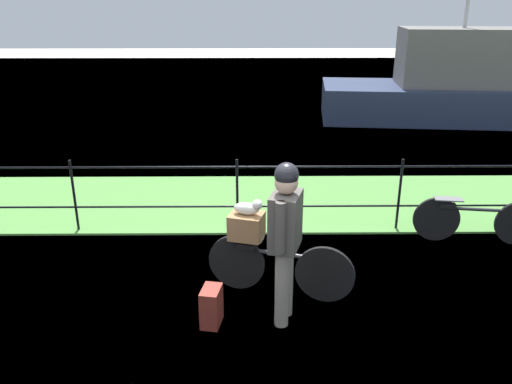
{
  "coord_description": "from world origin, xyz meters",
  "views": [
    {
      "loc": [
        0.19,
        -4.35,
        3.09
      ],
      "look_at": [
        0.25,
        1.41,
        0.9
      ],
      "focal_mm": 35.88,
      "sensor_mm": 36.0,
      "label": 1
    }
  ],
  "objects_px": {
    "bicycle_main": "(278,266)",
    "terrier_dog": "(249,208)",
    "wooden_crate": "(247,226)",
    "moored_boat_near": "(456,88)",
    "backpack_on_paving": "(211,306)",
    "bicycle_parked": "(476,220)",
    "cyclist_person": "(285,230)"
  },
  "relations": [
    {
      "from": "backpack_on_paving",
      "to": "terrier_dog",
      "type": "bearing_deg",
      "value": 160.15
    },
    {
      "from": "bicycle_main",
      "to": "wooden_crate",
      "type": "distance_m",
      "value": 0.57
    },
    {
      "from": "backpack_on_paving",
      "to": "bicycle_parked",
      "type": "height_order",
      "value": "bicycle_parked"
    },
    {
      "from": "cyclist_person",
      "to": "moored_boat_near",
      "type": "bearing_deg",
      "value": 60.7
    },
    {
      "from": "moored_boat_near",
      "to": "wooden_crate",
      "type": "bearing_deg",
      "value": -122.76
    },
    {
      "from": "bicycle_main",
      "to": "terrier_dog",
      "type": "xyz_separation_m",
      "value": [
        -0.32,
        0.09,
        0.66
      ]
    },
    {
      "from": "terrier_dog",
      "to": "cyclist_person",
      "type": "relative_size",
      "value": 0.19
    },
    {
      "from": "bicycle_main",
      "to": "terrier_dog",
      "type": "height_order",
      "value": "terrier_dog"
    },
    {
      "from": "wooden_crate",
      "to": "bicycle_parked",
      "type": "relative_size",
      "value": 0.21
    },
    {
      "from": "terrier_dog",
      "to": "cyclist_person",
      "type": "xyz_separation_m",
      "value": [
        0.35,
        -0.57,
        0.0
      ]
    },
    {
      "from": "wooden_crate",
      "to": "backpack_on_paving",
      "type": "xyz_separation_m",
      "value": [
        -0.35,
        -0.65,
        -0.58
      ]
    },
    {
      "from": "terrier_dog",
      "to": "bicycle_parked",
      "type": "bearing_deg",
      "value": 21.16
    },
    {
      "from": "backpack_on_paving",
      "to": "bicycle_parked",
      "type": "xyz_separation_m",
      "value": [
        3.39,
        1.81,
        0.13
      ]
    },
    {
      "from": "backpack_on_paving",
      "to": "moored_boat_near",
      "type": "bearing_deg",
      "value": 157.86
    },
    {
      "from": "bicycle_parked",
      "to": "moored_boat_near",
      "type": "distance_m",
      "value": 7.81
    },
    {
      "from": "bicycle_main",
      "to": "backpack_on_paving",
      "type": "xyz_separation_m",
      "value": [
        -0.69,
        -0.55,
        -0.14
      ]
    },
    {
      "from": "moored_boat_near",
      "to": "cyclist_person",
      "type": "bearing_deg",
      "value": -119.3
    },
    {
      "from": "bicycle_parked",
      "to": "moored_boat_near",
      "type": "xyz_separation_m",
      "value": [
        2.46,
        7.39,
        0.52
      ]
    },
    {
      "from": "bicycle_main",
      "to": "moored_boat_near",
      "type": "bearing_deg",
      "value": 59.19
    },
    {
      "from": "wooden_crate",
      "to": "moored_boat_near",
      "type": "xyz_separation_m",
      "value": [
        5.5,
        8.56,
        0.07
      ]
    },
    {
      "from": "bicycle_parked",
      "to": "terrier_dog",
      "type": "bearing_deg",
      "value": -158.84
    },
    {
      "from": "bicycle_parked",
      "to": "bicycle_main",
      "type": "bearing_deg",
      "value": -154.95
    },
    {
      "from": "cyclist_person",
      "to": "bicycle_parked",
      "type": "bearing_deg",
      "value": 33.16
    },
    {
      "from": "bicycle_main",
      "to": "terrier_dog",
      "type": "distance_m",
      "value": 0.74
    },
    {
      "from": "terrier_dog",
      "to": "bicycle_parked",
      "type": "xyz_separation_m",
      "value": [
        3.02,
        1.17,
        -0.67
      ]
    },
    {
      "from": "terrier_dog",
      "to": "cyclist_person",
      "type": "distance_m",
      "value": 0.67
    },
    {
      "from": "backpack_on_paving",
      "to": "cyclist_person",
      "type": "bearing_deg",
      "value": 105.97
    },
    {
      "from": "backpack_on_paving",
      "to": "moored_boat_near",
      "type": "relative_size",
      "value": 0.06
    },
    {
      "from": "bicycle_main",
      "to": "bicycle_parked",
      "type": "relative_size",
      "value": 0.96
    },
    {
      "from": "terrier_dog",
      "to": "backpack_on_paving",
      "type": "distance_m",
      "value": 1.09
    },
    {
      "from": "wooden_crate",
      "to": "terrier_dog",
      "type": "distance_m",
      "value": 0.22
    },
    {
      "from": "cyclist_person",
      "to": "bicycle_parked",
      "type": "xyz_separation_m",
      "value": [
        2.66,
        1.74,
        -0.68
      ]
    }
  ]
}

